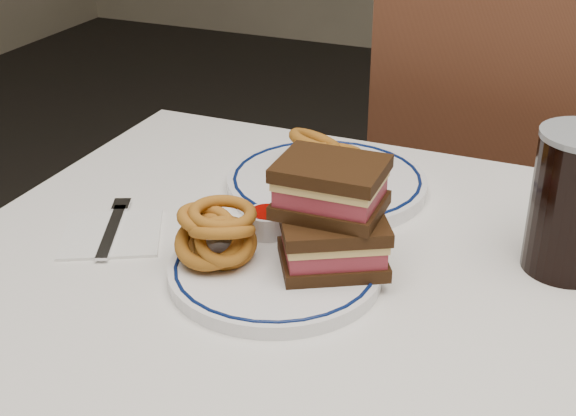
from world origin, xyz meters
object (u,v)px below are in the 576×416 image
at_px(chair_far, 489,192).
at_px(reuben_sandwich, 332,215).
at_px(main_plate, 275,270).
at_px(far_plate, 327,182).

relative_size(chair_far, reuben_sandwich, 6.62).
xyz_separation_m(main_plate, reuben_sandwich, (0.06, 0.03, 0.07)).
bearing_deg(reuben_sandwich, chair_far, 84.76).
xyz_separation_m(main_plate, far_plate, (-0.03, 0.24, 0.00)).
height_order(main_plate, reuben_sandwich, reuben_sandwich).
xyz_separation_m(reuben_sandwich, far_plate, (-0.08, 0.21, -0.07)).
bearing_deg(chair_far, main_plate, -98.96).
bearing_deg(main_plate, reuben_sandwich, 30.32).
relative_size(chair_far, main_plate, 3.98).
bearing_deg(chair_far, reuben_sandwich, -95.24).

